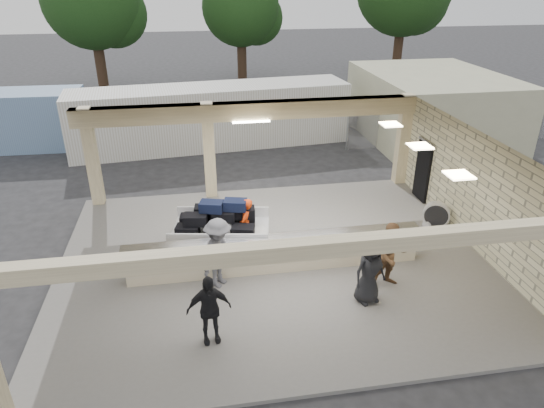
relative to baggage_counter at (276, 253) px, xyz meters
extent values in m
plane|color=#242426|center=(0.00, 0.50, -0.59)|extent=(120.00, 120.00, 0.00)
cube|color=slate|center=(0.00, 0.50, -0.54)|extent=(12.00, 10.00, 0.10)
cube|color=tan|center=(0.00, 0.50, 2.91)|extent=(12.00, 10.00, 0.02)
cube|color=beige|center=(6.00, 0.50, 1.16)|extent=(0.02, 10.00, 3.50)
cube|color=black|center=(5.94, 3.70, 0.56)|extent=(0.10, 0.95, 2.10)
cube|color=tan|center=(0.00, 5.25, 2.61)|extent=(12.00, 0.50, 0.60)
cube|color=tan|center=(0.00, -4.35, 2.76)|extent=(12.00, 0.30, 0.30)
cube|color=tan|center=(-5.50, 5.25, 1.21)|extent=(0.40, 0.40, 3.50)
cube|color=tan|center=(-1.50, 5.25, 1.21)|extent=(0.40, 0.40, 3.50)
cube|color=tan|center=(5.80, 5.30, 1.21)|extent=(0.40, 0.40, 3.50)
cube|color=white|center=(0.00, 5.00, 2.29)|extent=(1.30, 0.12, 0.06)
cube|color=#FFEABF|center=(3.80, 2.00, 2.88)|extent=(0.55, 0.55, 0.04)
cube|color=#FFEABF|center=(3.80, 0.00, 2.88)|extent=(0.55, 0.55, 0.04)
cube|color=#FFEABF|center=(3.80, -2.00, 2.88)|extent=(0.55, 0.55, 0.04)
cube|color=beige|center=(0.00, 0.00, -0.04)|extent=(8.00, 0.50, 0.90)
cube|color=#B7B7BC|center=(0.00, 0.00, 0.46)|extent=(8.20, 0.58, 0.06)
cube|color=silver|center=(-1.43, 1.17, 0.18)|extent=(3.02, 2.12, 0.13)
cylinder|color=black|center=(-2.62, 0.76, -0.26)|extent=(0.21, 0.46, 0.44)
cylinder|color=black|center=(-2.41, 1.96, -0.26)|extent=(0.21, 0.46, 0.44)
cylinder|color=black|center=(-0.44, 0.37, -0.26)|extent=(0.21, 0.46, 0.44)
cylinder|color=black|center=(-0.23, 1.58, -0.26)|extent=(0.21, 0.46, 0.44)
cube|color=silver|center=(-1.28, 1.99, 0.40)|extent=(2.74, 0.54, 0.33)
cube|color=silver|center=(-1.57, 0.35, 0.40)|extent=(2.74, 0.54, 0.33)
cube|color=black|center=(-2.36, 0.99, 0.39)|extent=(0.71, 0.53, 0.29)
cube|color=black|center=(-1.59, 0.86, 0.39)|extent=(0.71, 0.53, 0.29)
cube|color=black|center=(-0.83, 0.72, 0.39)|extent=(0.71, 0.53, 0.29)
cube|color=black|center=(-2.24, 1.65, 0.39)|extent=(0.71, 0.53, 0.29)
cube|color=black|center=(-1.48, 1.51, 0.39)|extent=(0.71, 0.53, 0.29)
cube|color=black|center=(-0.71, 1.38, 0.39)|extent=(0.71, 0.53, 0.29)
cube|color=black|center=(-2.12, 1.06, 0.69)|extent=(0.71, 0.53, 0.29)
cube|color=black|center=(-1.32, 1.15, 0.69)|extent=(0.71, 0.53, 0.29)
cube|color=black|center=(-0.73, 1.27, 0.69)|extent=(0.71, 0.53, 0.29)
cube|color=black|center=(-1.80, 1.57, 0.69)|extent=(0.71, 0.53, 0.29)
cube|color=black|center=(-1.64, 1.21, 0.99)|extent=(0.71, 0.53, 0.29)
cube|color=black|center=(-0.97, 1.20, 0.99)|extent=(0.71, 0.53, 0.29)
cylinder|color=silver|center=(5.44, 1.47, 0.02)|extent=(0.85, 0.63, 0.82)
cylinder|color=black|center=(5.44, 1.47, 0.02)|extent=(0.79, 0.62, 0.73)
cube|color=silver|center=(5.16, 1.47, -0.35)|extent=(0.05, 0.46, 0.27)
cube|color=silver|center=(5.71, 1.47, -0.35)|extent=(0.05, 0.46, 0.27)
imported|color=#EE3A0C|center=(-0.68, 1.16, 0.33)|extent=(0.54, 0.68, 1.64)
imported|color=brown|center=(2.78, -1.24, 0.42)|extent=(0.93, 0.53, 1.81)
imported|color=black|center=(-1.94, -2.60, 0.35)|extent=(1.02, 0.46, 1.68)
imported|color=#4D4D53|center=(-1.58, -0.50, 0.48)|extent=(1.14, 1.23, 1.93)
imported|color=black|center=(2.02, -1.78, 0.39)|extent=(0.92, 0.58, 1.75)
imported|color=white|center=(7.88, 13.99, 0.10)|extent=(5.23, 3.54, 1.37)
imported|color=white|center=(12.14, 14.80, 0.20)|extent=(5.33, 3.39, 1.58)
imported|color=black|center=(6.47, 15.94, 0.13)|extent=(4.32, 1.57, 1.43)
cube|color=white|center=(-1.10, 11.28, 0.81)|extent=(13.09, 3.88, 2.79)
cylinder|color=gray|center=(5.00, 9.50, 0.41)|extent=(0.06, 0.06, 2.00)
cylinder|color=gray|center=(7.00, 9.50, 0.41)|extent=(0.06, 0.06, 2.00)
cylinder|color=gray|center=(9.00, 9.50, 0.41)|extent=(0.06, 0.06, 2.00)
cylinder|color=gray|center=(11.00, 9.50, 0.41)|extent=(0.06, 0.06, 2.00)
cylinder|color=gray|center=(13.00, 9.50, 0.41)|extent=(0.06, 0.06, 2.00)
cylinder|color=gray|center=(15.00, 9.50, 0.41)|extent=(0.06, 0.06, 2.00)
cube|color=gray|center=(11.00, 9.50, 0.41)|extent=(12.00, 0.02, 2.00)
cylinder|color=gray|center=(11.00, 9.50, 1.41)|extent=(12.00, 0.05, 0.05)
cylinder|color=#382619|center=(-8.00, 24.50, 1.66)|extent=(0.70, 0.70, 4.50)
sphere|color=black|center=(-8.00, 24.50, 5.26)|extent=(6.30, 6.30, 6.30)
sphere|color=black|center=(-6.80, 25.10, 4.36)|extent=(4.50, 4.50, 4.50)
cylinder|color=#382619|center=(2.00, 26.50, 1.41)|extent=(0.70, 0.70, 4.00)
sphere|color=black|center=(2.00, 26.50, 4.61)|extent=(5.60, 5.60, 5.60)
sphere|color=black|center=(3.20, 27.10, 3.81)|extent=(4.00, 4.00, 4.00)
cylinder|color=#382619|center=(14.00, 25.50, 1.91)|extent=(0.70, 0.70, 5.00)
sphere|color=black|center=(15.20, 26.10, 4.91)|extent=(5.00, 5.00, 5.00)
cube|color=#BFBD97|center=(9.50, 10.50, 1.01)|extent=(6.00, 8.00, 3.20)
camera|label=1|loc=(-1.98, -11.20, 7.01)|focal=32.00mm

